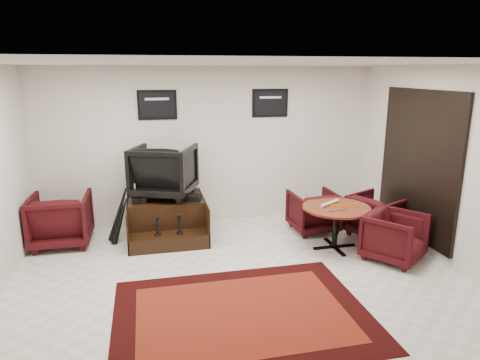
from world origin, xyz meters
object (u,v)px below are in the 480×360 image
at_px(table_chair_window, 377,214).
at_px(shine_podium, 167,218).
at_px(table_chair_corner, 395,234).
at_px(meeting_table, 336,212).
at_px(table_chair_back, 313,209).
at_px(shine_chair, 164,168).
at_px(armchair_side, 61,217).

bearing_deg(table_chair_window, shine_podium, 51.71).
bearing_deg(table_chair_corner, table_chair_window, 39.37).
distance_m(shine_podium, meeting_table, 2.79).
relative_size(meeting_table, table_chair_corner, 1.32).
bearing_deg(table_chair_corner, shine_podium, 115.39).
relative_size(meeting_table, table_chair_back, 1.34).
bearing_deg(shine_podium, table_chair_window, -13.19).
relative_size(shine_chair, armchair_side, 1.07).
height_order(shine_podium, shine_chair, shine_chair).
bearing_deg(shine_chair, table_chair_corner, 172.00).
height_order(armchair_side, table_chair_back, armchair_side).
distance_m(table_chair_window, table_chair_corner, 0.93).
xyz_separation_m(shine_chair, table_chair_corner, (3.21, -1.84, -0.74)).
xyz_separation_m(shine_podium, table_chair_window, (3.43, -0.80, 0.10)).
bearing_deg(table_chair_back, table_chair_corner, 114.95).
bearing_deg(table_chair_corner, table_chair_back, 80.65).
bearing_deg(shine_podium, meeting_table, -23.62).
relative_size(shine_chair, table_chair_corner, 1.24).
bearing_deg(shine_podium, shine_chair, 90.00).
relative_size(shine_podium, shine_chair, 1.33).
xyz_separation_m(meeting_table, table_chair_corner, (0.66, -0.59, -0.20)).
relative_size(armchair_side, meeting_table, 0.88).
bearing_deg(shine_chair, meeting_table, 175.70).
bearing_deg(table_chair_window, meeting_table, 84.12).
bearing_deg(shine_podium, table_chair_corner, -27.98).
distance_m(shine_chair, table_chair_back, 2.65).
relative_size(shine_podium, meeting_table, 1.25).
height_order(table_chair_window, table_chair_corner, table_chair_window).
bearing_deg(shine_chair, armchair_side, 26.99).
distance_m(meeting_table, table_chair_corner, 0.91).
height_order(armchair_side, table_chair_corner, armchair_side).
bearing_deg(armchair_side, shine_podium, -179.03).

